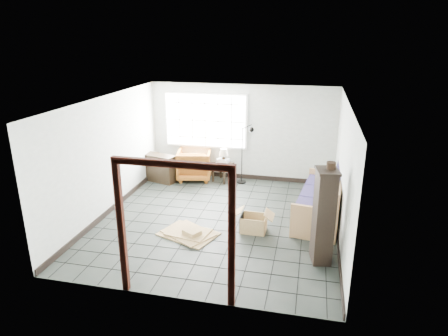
% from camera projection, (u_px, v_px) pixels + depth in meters
% --- Properties ---
extents(ground, '(5.50, 5.50, 0.00)m').
position_uv_depth(ground, '(218.00, 220.00, 8.66)').
color(ground, black).
rests_on(ground, ground).
extents(room_shell, '(5.02, 5.52, 2.61)m').
position_uv_depth(room_shell, '(218.00, 145.00, 8.15)').
color(room_shell, '#ABB2AA').
rests_on(room_shell, ground).
extents(window_panel, '(2.32, 0.08, 1.52)m').
position_uv_depth(window_panel, '(205.00, 121.00, 10.85)').
color(window_panel, silver).
rests_on(window_panel, ground).
extents(doorway_trim, '(1.80, 0.08, 2.20)m').
position_uv_depth(doorway_trim, '(174.00, 215.00, 5.72)').
color(doorway_trim, '#38130C').
rests_on(doorway_trim, ground).
extents(futon_sofa, '(1.19, 2.46, 1.05)m').
position_uv_depth(futon_sofa, '(324.00, 201.00, 8.70)').
color(futon_sofa, '#9F6E48').
rests_on(futon_sofa, ground).
extents(armchair, '(1.03, 0.99, 0.92)m').
position_uv_depth(armchair, '(194.00, 163.00, 10.99)').
color(armchair, brown).
rests_on(armchair, ground).
extents(side_table, '(0.61, 0.61, 0.51)m').
position_uv_depth(side_table, '(222.00, 166.00, 10.84)').
color(side_table, black).
rests_on(side_table, ground).
extents(table_lamp, '(0.32, 0.32, 0.39)m').
position_uv_depth(table_lamp, '(224.00, 153.00, 10.79)').
color(table_lamp, black).
rests_on(table_lamp, side_table).
extents(projector, '(0.34, 0.30, 0.11)m').
position_uv_depth(projector, '(223.00, 161.00, 10.85)').
color(projector, silver).
rests_on(projector, side_table).
extents(floor_lamp, '(0.47, 0.30, 1.63)m').
position_uv_depth(floor_lamp, '(246.00, 152.00, 10.54)').
color(floor_lamp, black).
rests_on(floor_lamp, ground).
extents(console_shelf, '(1.03, 0.63, 0.75)m').
position_uv_depth(console_shelf, '(159.00, 168.00, 10.87)').
color(console_shelf, black).
rests_on(console_shelf, ground).
extents(tall_shelf, '(0.44, 0.53, 1.72)m').
position_uv_depth(tall_shelf, '(324.00, 216.00, 6.86)').
color(tall_shelf, black).
rests_on(tall_shelf, ground).
extents(pot, '(0.18, 0.18, 0.12)m').
position_uv_depth(pot, '(331.00, 166.00, 6.60)').
color(pot, black).
rests_on(pot, tall_shelf).
extents(open_box, '(0.83, 0.43, 0.47)m').
position_uv_depth(open_box, '(253.00, 223.00, 8.15)').
color(open_box, '#99704A').
rests_on(open_box, ground).
extents(cardboard_pile, '(1.29, 1.11, 0.16)m').
position_uv_depth(cardboard_pile, '(189.00, 233.00, 8.02)').
color(cardboard_pile, '#99704A').
rests_on(cardboard_pile, ground).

